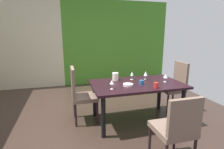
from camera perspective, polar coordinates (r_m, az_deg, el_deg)
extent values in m
cube|color=#32241E|center=(3.17, -3.05, -17.02)|extent=(5.65, 5.75, 0.02)
cube|color=beige|center=(5.62, -27.48, 8.82)|extent=(2.25, 0.10, 2.60)
cube|color=#417E25|center=(5.77, 1.59, 10.34)|extent=(3.41, 0.10, 2.60)
cube|color=black|center=(3.16, 8.09, -3.10)|extent=(1.61, 0.96, 0.04)
cylinder|color=black|center=(3.43, -5.72, -8.10)|extent=(0.07, 0.07, 0.68)
cylinder|color=black|center=(3.90, 15.23, -5.83)|extent=(0.07, 0.07, 0.68)
cylinder|color=black|center=(2.74, -2.84, -13.73)|extent=(0.07, 0.07, 0.68)
cylinder|color=black|center=(3.32, 22.02, -9.79)|extent=(0.07, 0.07, 0.68)
cube|color=brown|center=(3.87, 18.80, -4.53)|extent=(0.44, 0.44, 0.07)
cube|color=brown|center=(3.92, 21.52, -0.29)|extent=(0.05, 0.42, 0.56)
cylinder|color=black|center=(3.70, 17.72, -9.26)|extent=(0.04, 0.04, 0.42)
cylinder|color=black|center=(4.00, 14.74, -7.36)|extent=(0.04, 0.04, 0.42)
cylinder|color=black|center=(3.92, 22.43, -8.41)|extent=(0.04, 0.04, 0.42)
cylinder|color=black|center=(4.20, 19.26, -6.69)|extent=(0.04, 0.04, 0.42)
cube|color=brown|center=(2.34, 19.06, -16.50)|extent=(0.44, 0.44, 0.07)
cube|color=brown|center=(2.09, 22.71, -13.27)|extent=(0.42, 0.05, 0.47)
cylinder|color=black|center=(2.51, 12.21, -20.29)|extent=(0.04, 0.04, 0.42)
cylinder|color=black|center=(2.69, 19.78, -18.37)|extent=(0.04, 0.04, 0.42)
cube|color=brown|center=(3.25, -8.81, -7.37)|extent=(0.44, 0.44, 0.07)
cube|color=brown|center=(3.14, -12.61, -2.84)|extent=(0.05, 0.42, 0.56)
cylinder|color=black|center=(3.53, -5.95, -9.78)|extent=(0.04, 0.04, 0.42)
cylinder|color=black|center=(3.19, -4.76, -12.37)|extent=(0.04, 0.04, 0.42)
cylinder|color=black|center=(3.50, -12.20, -10.27)|extent=(0.04, 0.04, 0.42)
cylinder|color=black|center=(3.15, -11.73, -12.96)|extent=(0.04, 0.04, 0.42)
cylinder|color=silver|center=(3.34, 16.99, -2.29)|extent=(0.07, 0.07, 0.00)
cylinder|color=silver|center=(3.33, 17.03, -1.63)|extent=(0.01, 0.01, 0.07)
cone|color=silver|center=(3.31, 17.11, -0.43)|extent=(0.08, 0.08, 0.07)
cylinder|color=silver|center=(3.37, 6.48, -1.64)|extent=(0.06, 0.06, 0.00)
cylinder|color=silver|center=(3.36, 6.50, -0.96)|extent=(0.01, 0.01, 0.08)
cone|color=silver|center=(3.34, 6.54, 0.29)|extent=(0.06, 0.06, 0.07)
cylinder|color=silver|center=(3.44, 10.86, -1.48)|extent=(0.06, 0.06, 0.00)
cylinder|color=silver|center=(3.43, 10.88, -0.91)|extent=(0.01, 0.01, 0.07)
cone|color=silver|center=(3.41, 10.94, 0.35)|extent=(0.07, 0.07, 0.09)
cylinder|color=silver|center=(2.78, -0.05, -4.77)|extent=(0.06, 0.06, 0.00)
cylinder|color=silver|center=(2.76, -0.05, -3.92)|extent=(0.01, 0.01, 0.08)
cone|color=silver|center=(2.74, -0.05, -2.49)|extent=(0.07, 0.07, 0.06)
cylinder|color=silver|center=(2.96, 5.28, -3.37)|extent=(0.17, 0.17, 0.04)
cylinder|color=red|center=(2.91, 14.21, -3.45)|extent=(0.07, 0.07, 0.09)
cylinder|color=#235587|center=(3.06, 9.60, -2.56)|extent=(0.08, 0.08, 0.08)
cylinder|color=white|center=(3.28, 1.10, -0.68)|extent=(0.11, 0.11, 0.15)
cone|color=white|center=(3.28, 1.95, 0.42)|extent=(0.04, 0.04, 0.03)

